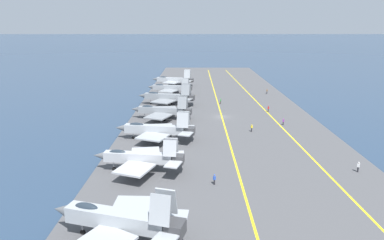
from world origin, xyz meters
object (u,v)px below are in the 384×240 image
at_px(parked_jet_fourth, 163,110).
at_px(crew_blue_vest, 214,179).
at_px(parked_jet_fifth, 167,97).
at_px(parked_jet_third, 156,129).
at_px(parked_jet_second, 140,158).
at_px(crew_yellow_vest, 252,128).
at_px(crew_purple_vest, 283,121).
at_px(crew_white_vest, 358,166).
at_px(crew_brown_vest, 267,91).
at_px(parked_jet_nearest, 118,219).
at_px(crew_red_vest, 268,109).
at_px(crew_green_vest, 221,101).
at_px(parked_jet_seventh, 174,80).
at_px(parked_jet_sixth, 171,88).

distance_m(parked_jet_fourth, crew_blue_vest, 38.88).
relative_size(parked_jet_fourth, parked_jet_fifth, 0.91).
bearing_deg(parked_jet_third, parked_jet_second, 177.10).
relative_size(crew_yellow_vest, crew_purple_vest, 1.04).
relative_size(parked_jet_third, crew_white_vest, 9.49).
bearing_deg(crew_blue_vest, crew_brown_vest, -17.36).
relative_size(parked_jet_fourth, crew_purple_vest, 9.49).
distance_m(parked_jet_nearest, crew_red_vest, 65.87).
bearing_deg(crew_red_vest, crew_green_vest, 51.44).
relative_size(parked_jet_fourth, crew_red_vest, 9.00).
relative_size(crew_yellow_vest, crew_white_vest, 0.97).
xyz_separation_m(crew_brown_vest, crew_purple_vest, (-39.18, 4.00, -0.10)).
distance_m(parked_jet_second, parked_jet_seventh, 82.30).
relative_size(crew_blue_vest, crew_brown_vest, 0.91).
distance_m(crew_green_vest, crew_brown_vest, 23.78).
height_order(parked_jet_sixth, parked_jet_seventh, parked_jet_seventh).
distance_m(parked_jet_third, parked_jet_fourth, 16.42).
relative_size(parked_jet_second, parked_jet_sixth, 0.96).
bearing_deg(crew_blue_vest, parked_jet_seventh, 7.46).
relative_size(parked_jet_sixth, crew_red_vest, 8.97).
bearing_deg(parked_jet_sixth, crew_purple_vest, -141.57).
height_order(parked_jet_third, crew_yellow_vest, parked_jet_third).
bearing_deg(crew_blue_vest, parked_jet_second, 68.58).
bearing_deg(parked_jet_fourth, crew_yellow_vest, -116.51).
distance_m(crew_blue_vest, crew_red_vest, 48.39).
height_order(parked_jet_sixth, crew_blue_vest, parked_jet_sixth).
height_order(parked_jet_second, crew_green_vest, parked_jet_second).
height_order(parked_jet_second, crew_white_vest, parked_jet_second).
bearing_deg(parked_jet_seventh, parked_jet_sixth, 179.99).
distance_m(parked_jet_fifth, crew_red_vest, 29.89).
bearing_deg(crew_yellow_vest, parked_jet_fifth, 38.44).
bearing_deg(parked_jet_sixth, crew_yellow_vest, -153.64).
distance_m(parked_jet_fourth, crew_red_vest, 29.69).
height_order(parked_jet_fifth, crew_blue_vest, parked_jet_fifth).
xyz_separation_m(parked_jet_nearest, parked_jet_fifth, (67.48, 0.02, -0.17)).
xyz_separation_m(parked_jet_sixth, crew_red_vest, (-24.39, -28.77, -1.48)).
height_order(parked_jet_nearest, crew_white_vest, parked_jet_nearest).
bearing_deg(parked_jet_second, parked_jet_fourth, -1.03).
relative_size(parked_jet_sixth, crew_brown_vest, 8.56).
xyz_separation_m(parked_jet_seventh, crew_red_vest, (-41.76, -28.77, -1.61)).
bearing_deg(crew_brown_vest, crew_purple_vest, 174.17).
bearing_deg(parked_jet_sixth, parked_jet_second, 179.66).
bearing_deg(crew_yellow_vest, parked_jet_fourth, 63.49).
relative_size(crew_purple_vest, crew_white_vest, 0.93).
height_order(parked_jet_seventh, crew_red_vest, parked_jet_seventh).
xyz_separation_m(parked_jet_nearest, parked_jet_third, (34.90, -0.34, -0.38)).
bearing_deg(crew_yellow_vest, crew_white_vest, -147.74).
xyz_separation_m(parked_jet_fourth, crew_yellow_vest, (-10.49, -21.03, -1.35)).
distance_m(parked_jet_nearest, crew_purple_vest, 54.94).
height_order(crew_yellow_vest, crew_white_vest, crew_white_vest).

